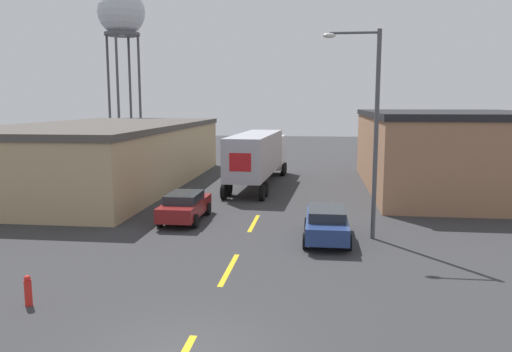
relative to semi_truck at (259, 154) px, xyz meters
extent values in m
cube|color=gold|center=(1.16, -19.03, -2.34)|extent=(0.20, 3.61, 0.01)
cube|color=gold|center=(1.16, -11.88, -2.34)|extent=(0.20, 3.61, 0.01)
cube|color=tan|center=(-11.41, -1.21, -0.26)|extent=(11.67, 24.81, 4.17)
cube|color=#4C4742|center=(-11.41, -1.21, 2.03)|extent=(11.87, 25.01, 0.40)
cube|color=#9E7051|center=(13.68, -0.13, 0.21)|extent=(11.60, 18.36, 5.10)
cube|color=#232326|center=(13.68, -0.13, 2.96)|extent=(11.80, 18.56, 0.40)
cube|color=silver|center=(0.29, 5.64, -0.43)|extent=(2.47, 2.95, 2.81)
cube|color=#A8A8B2|center=(-0.07, -1.42, 0.16)|extent=(2.99, 10.82, 2.80)
cube|color=red|center=(-0.34, -6.78, 0.16)|extent=(1.35, 0.10, 1.12)
cylinder|color=black|center=(1.53, 5.93, -1.84)|extent=(0.33, 1.02, 1.00)
cylinder|color=black|center=(-0.92, 6.06, -1.84)|extent=(0.33, 1.02, 1.00)
cylinder|color=black|center=(1.47, 4.80, -1.84)|extent=(0.33, 1.02, 1.00)
cylinder|color=black|center=(-0.98, 4.92, -1.84)|extent=(0.33, 1.02, 1.00)
cylinder|color=black|center=(1.00, -4.63, -1.84)|extent=(0.33, 1.02, 1.00)
cylinder|color=black|center=(-1.46, -4.51, -1.84)|extent=(0.33, 1.02, 1.00)
cylinder|color=black|center=(0.92, -6.03, -1.84)|extent=(0.33, 1.02, 1.00)
cylinder|color=black|center=(-1.53, -5.91, -1.84)|extent=(0.33, 1.02, 1.00)
cube|color=navy|center=(4.78, -14.64, -1.64)|extent=(1.80, 4.64, 0.71)
cube|color=#23282D|center=(4.78, -14.78, -1.06)|extent=(1.59, 2.41, 0.44)
cylinder|color=black|center=(5.68, -13.21, -1.99)|extent=(0.22, 0.69, 0.69)
cylinder|color=black|center=(3.88, -13.21, -1.99)|extent=(0.22, 0.69, 0.69)
cylinder|color=black|center=(5.68, -16.08, -1.99)|extent=(0.22, 0.69, 0.69)
cylinder|color=black|center=(3.88, -16.08, -1.99)|extent=(0.22, 0.69, 0.69)
cube|color=maroon|center=(-2.47, -11.77, -1.64)|extent=(1.80, 4.64, 0.71)
cube|color=#23282D|center=(-2.47, -11.91, -1.06)|extent=(1.59, 2.41, 0.44)
cylinder|color=black|center=(-1.57, -10.33, -1.99)|extent=(0.22, 0.69, 0.69)
cylinder|color=black|center=(-3.37, -10.33, -1.99)|extent=(0.22, 0.69, 0.69)
cylinder|color=black|center=(-1.57, -13.21, -1.99)|extent=(0.22, 0.69, 0.69)
cylinder|color=black|center=(-3.37, -13.21, -1.99)|extent=(0.22, 0.69, 0.69)
cylinder|color=#47474C|center=(-16.05, 19.29, 4.63)|extent=(0.28, 0.28, 13.94)
cylinder|color=#47474C|center=(-17.90, 21.14, 4.63)|extent=(0.28, 0.28, 13.94)
cylinder|color=#47474C|center=(-19.75, 19.29, 4.63)|extent=(0.28, 0.28, 13.94)
cylinder|color=#47474C|center=(-17.90, 17.44, 4.63)|extent=(0.28, 0.28, 13.94)
cylinder|color=#4C4C51|center=(-17.90, 19.29, 11.40)|extent=(3.98, 3.98, 0.30)
sphere|color=#B7BCC6|center=(-17.90, 19.29, 13.84)|extent=(5.28, 5.28, 5.28)
cylinder|color=#4C4C51|center=(6.87, -14.07, 2.27)|extent=(0.20, 0.20, 9.23)
cylinder|color=#4C4C51|center=(5.80, -14.07, 6.74)|extent=(2.13, 0.11, 0.11)
ellipsoid|color=silver|center=(4.74, -14.07, 6.64)|extent=(0.56, 0.32, 0.22)
cylinder|color=red|center=(-4.30, -23.07, -1.94)|extent=(0.22, 0.22, 0.80)
sphere|color=red|center=(-4.30, -23.07, -1.48)|extent=(0.20, 0.20, 0.20)
camera|label=1|loc=(4.33, -36.52, 3.78)|focal=35.00mm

